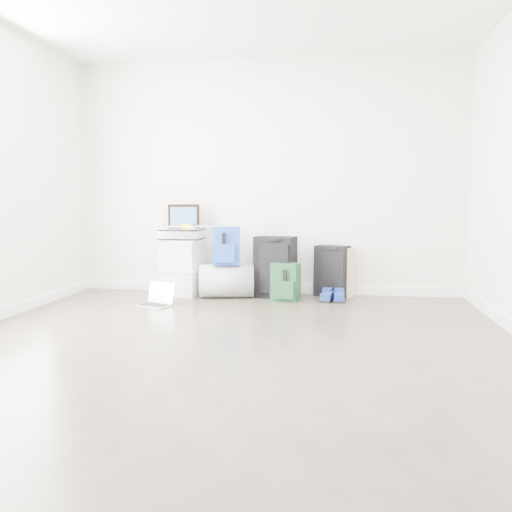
% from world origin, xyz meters
% --- Properties ---
extents(ground, '(5.00, 5.00, 0.00)m').
position_xyz_m(ground, '(0.00, 0.00, 0.00)').
color(ground, '#373028').
rests_on(ground, ground).
extents(room_envelope, '(4.52, 5.02, 2.71)m').
position_xyz_m(room_envelope, '(0.00, 0.02, 1.72)').
color(room_envelope, white).
rests_on(room_envelope, ground).
extents(boxes_stack, '(0.51, 0.45, 0.64)m').
position_xyz_m(boxes_stack, '(-0.95, 2.19, 0.32)').
color(boxes_stack, silver).
rests_on(boxes_stack, ground).
extents(briefcase, '(0.46, 0.34, 0.13)m').
position_xyz_m(briefcase, '(-0.95, 2.19, 0.70)').
color(briefcase, '#B2B2B7').
rests_on(briefcase, boxes_stack).
extents(painting, '(0.36, 0.08, 0.27)m').
position_xyz_m(painting, '(-0.95, 2.29, 0.91)').
color(painting, black).
rests_on(painting, briefcase).
extents(drone, '(0.50, 0.50, 0.05)m').
position_xyz_m(drone, '(-0.87, 2.17, 0.79)').
color(drone, gold).
rests_on(drone, briefcase).
extents(duffel_bag, '(0.66, 0.47, 0.37)m').
position_xyz_m(duffel_bag, '(-0.41, 2.11, 0.19)').
color(duffel_bag, gray).
rests_on(duffel_bag, ground).
extents(blue_backpack, '(0.33, 0.27, 0.42)m').
position_xyz_m(blue_backpack, '(-0.41, 2.08, 0.58)').
color(blue_backpack, '#18469C').
rests_on(blue_backpack, duffel_bag).
extents(large_suitcase, '(0.49, 0.37, 0.68)m').
position_xyz_m(large_suitcase, '(0.13, 2.20, 0.34)').
color(large_suitcase, black).
rests_on(large_suitcase, ground).
extents(green_backpack, '(0.33, 0.27, 0.41)m').
position_xyz_m(green_backpack, '(0.26, 2.00, 0.20)').
color(green_backpack, '#153B21').
rests_on(green_backpack, ground).
extents(carry_on, '(0.42, 0.36, 0.58)m').
position_xyz_m(carry_on, '(0.76, 2.36, 0.29)').
color(carry_on, black).
rests_on(carry_on, ground).
extents(shoes, '(0.27, 0.30, 0.10)m').
position_xyz_m(shoes, '(0.78, 2.05, 0.05)').
color(shoes, black).
rests_on(shoes, ground).
extents(rolled_rug, '(0.18, 0.18, 0.56)m').
position_xyz_m(rolled_rug, '(0.93, 2.37, 0.28)').
color(rolled_rug, tan).
rests_on(rolled_rug, ground).
extents(laptop, '(0.39, 0.34, 0.23)m').
position_xyz_m(laptop, '(-1.03, 1.54, 0.06)').
color(laptop, silver).
rests_on(laptop, ground).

